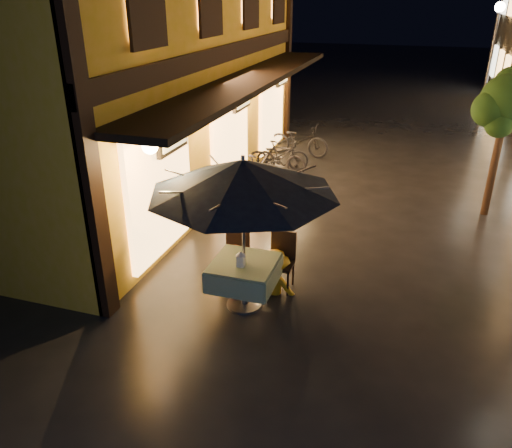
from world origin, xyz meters
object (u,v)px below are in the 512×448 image
(cafe_table, at_px, (244,273))
(patio_umbrella, at_px, (243,177))
(bicycle_0, at_px, (247,193))
(person_orange, at_px, (234,247))
(table_lantern, at_px, (241,258))
(person_yellow, at_px, (274,252))

(cafe_table, xyz_separation_m, patio_umbrella, (0.00, 0.00, 1.56))
(bicycle_0, bearing_deg, patio_umbrella, -149.48)
(cafe_table, height_order, patio_umbrella, patio_umbrella)
(patio_umbrella, bearing_deg, person_orange, 124.17)
(person_orange, bearing_deg, patio_umbrella, 122.23)
(person_orange, bearing_deg, bicycle_0, -76.96)
(table_lantern, bearing_deg, person_orange, 118.39)
(patio_umbrella, xyz_separation_m, table_lantern, (-0.00, -0.14, -1.23))
(table_lantern, height_order, person_orange, person_orange)
(cafe_table, distance_m, person_orange, 0.66)
(person_orange, bearing_deg, person_yellow, -179.36)
(cafe_table, xyz_separation_m, person_orange, (-0.36, 0.53, 0.14))
(table_lantern, relative_size, person_orange, 0.17)
(cafe_table, relative_size, bicycle_0, 0.65)
(patio_umbrella, xyz_separation_m, person_yellow, (0.32, 0.56, -1.44))
(person_yellow, bearing_deg, person_orange, 1.30)
(bicycle_0, bearing_deg, person_orange, -152.63)
(cafe_table, xyz_separation_m, table_lantern, (-0.00, -0.14, 0.33))
(cafe_table, bearing_deg, table_lantern, -90.00)
(bicycle_0, bearing_deg, person_yellow, -141.42)
(person_yellow, height_order, bicycle_0, person_yellow)
(person_orange, distance_m, bicycle_0, 3.25)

